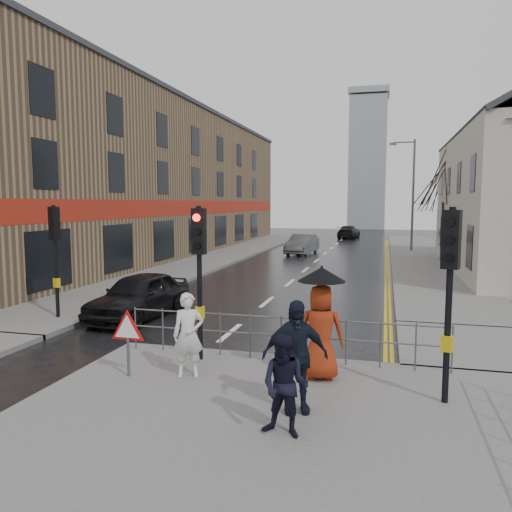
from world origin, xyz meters
The scene contains 22 objects.
ground centered at (0.00, 0.00, 0.00)m, with size 120.00×120.00×0.00m, color black.
near_pavement centered at (3.00, -3.50, 0.07)m, with size 10.00×9.00×0.14m, color #605E5B.
left_pavement centered at (-6.50, 23.00, 0.07)m, with size 4.00×44.00×0.14m, color #605E5B.
right_pavement centered at (6.50, 25.00, 0.07)m, with size 4.00×40.00×0.14m, color #605E5B.
pavement_bridge_right centered at (6.50, 3.00, 0.07)m, with size 4.00×4.20×0.14m, color #605E5B.
building_left_terrace centered at (-12.00, 22.00, 5.00)m, with size 8.00×42.00×10.00m, color #81674A.
church_tower centered at (1.50, 62.00, 9.00)m, with size 5.00×5.00×18.00m, color #94979C.
traffic_signal_near_left centered at (0.20, 0.20, 2.46)m, with size 0.28×0.27×3.40m.
traffic_signal_near_right centered at (5.20, -1.00, 2.46)m, with size 0.34×0.33×3.40m.
traffic_signal_far_left centered at (-5.50, 3.00, 2.46)m, with size 0.34×0.33×3.40m.
guard_railing_front centered at (1.95, 0.60, 0.86)m, with size 7.14×0.04×1.00m.
warning_sign centered at (-0.80, -1.21, 1.04)m, with size 0.80×0.07×1.35m.
street_lamp centered at (5.82, 28.00, 4.71)m, with size 1.83×0.25×8.00m.
tree_near centered at (7.50, 22.00, 5.14)m, with size 2.40×2.40×6.58m.
tree_far centered at (8.00, 30.00, 4.42)m, with size 2.40×2.40×5.64m.
pedestrian_a centered at (0.36, -0.88, 0.98)m, with size 0.61×0.40×1.69m, color silver.
pedestrian_b centered at (2.74, -2.94, 0.91)m, with size 0.75×0.58×1.53m, color black.
pedestrian_with_umbrella centered at (2.94, -0.36, 1.31)m, with size 0.97×0.96×2.23m.
pedestrian_d centered at (2.72, -2.03, 1.08)m, with size 1.11×0.46×1.89m, color black.
car_parked centered at (-3.29, 4.00, 0.72)m, with size 1.69×4.20×1.43m, color black.
car_mid centered at (-1.53, 24.77, 0.70)m, with size 1.48×4.25×1.40m, color #444749.
car_far centered at (0.52, 41.48, 0.65)m, with size 1.82×4.49×1.30m, color black.
Camera 1 is at (4.11, -9.95, 3.61)m, focal length 35.00 mm.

